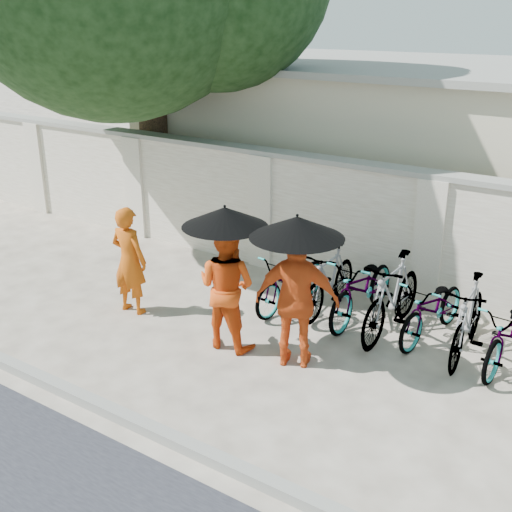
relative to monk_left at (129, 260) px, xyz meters
The scene contains 16 objects.
ground 1.84m from the monk_left, 14.69° to the right, with size 80.00×80.00×0.00m, color beige.
kerb 2.76m from the monk_left, 53.00° to the right, with size 40.00×0.16×0.12m, color gray.
compound_wall 3.81m from the monk_left, 46.97° to the left, with size 20.00×0.30×2.00m, color white.
building_behind 7.54m from the monk_left, 61.35° to the left, with size 14.00×6.00×3.20m, color beige.
monk_left is the anchor object (origin of this frame).
monk_center 1.83m from the monk_left, ahead, with size 0.84×0.65×1.72m, color #D74710.
parasol_center 2.15m from the monk_left, ahead, with size 1.10×1.10×1.01m.
monk_right 2.86m from the monk_left, ahead, with size 1.05×0.44×1.80m, color #D24B17.
parasol_right 3.07m from the monk_left, ahead, with size 1.15×1.15×1.00m.
bike_0 2.46m from the monk_left, 37.22° to the left, with size 0.59×1.70×0.89m, color gray.
bike_1 3.00m from the monk_left, 34.23° to the left, with size 0.48×1.69×1.01m, color gray.
bike_2 3.46m from the monk_left, 29.54° to the left, with size 0.66×1.89×1.00m, color gray.
bike_3 3.85m from the monk_left, 23.08° to the left, with size 0.54×1.91×1.15m, color gray.
bike_4 4.42m from the monk_left, 22.59° to the left, with size 0.60×1.71×0.90m, color gray.
bike_5 4.83m from the monk_left, 17.80° to the left, with size 0.50×1.77×1.06m, color gray.
bike_6 5.36m from the monk_left, 16.56° to the left, with size 0.60×1.72×0.90m, color gray.
Camera 1 is at (4.91, -5.85, 4.26)m, focal length 45.00 mm.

